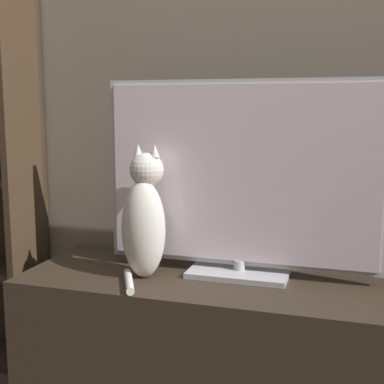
# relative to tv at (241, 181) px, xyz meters

# --- Properties ---
(wall_back) EXTENTS (4.80, 0.05, 2.60)m
(wall_back) POSITION_rel_tv_xyz_m (-0.02, 0.24, 0.42)
(wall_back) COLOR #756B5B
(wall_back) RESTS_ON ground_plane
(tv_stand) EXTENTS (1.54, 0.53, 0.53)m
(tv_stand) POSITION_rel_tv_xyz_m (-0.02, -0.07, -0.62)
(tv_stand) COLOR #33281E
(tv_stand) RESTS_ON ground_plane
(tv) EXTENTS (1.02, 0.22, 0.72)m
(tv) POSITION_rel_tv_xyz_m (0.00, 0.00, 0.00)
(tv) COLOR #B7B7BC
(tv) RESTS_ON tv_stand
(cat) EXTENTS (0.18, 0.31, 0.49)m
(cat) POSITION_rel_tv_xyz_m (-0.33, -0.13, -0.14)
(cat) COLOR silver
(cat) RESTS_ON tv_stand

